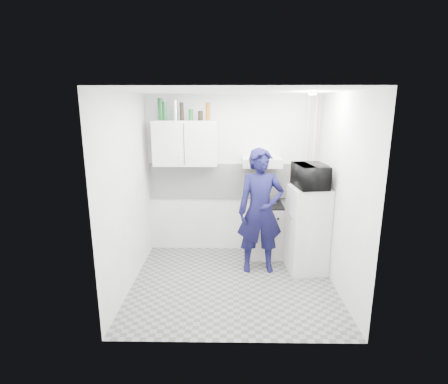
{
  "coord_description": "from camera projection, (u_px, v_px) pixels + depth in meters",
  "views": [
    {
      "loc": [
        -0.06,
        -4.44,
        2.43
      ],
      "look_at": [
        -0.13,
        0.3,
        1.25
      ],
      "focal_mm": 28.0,
      "sensor_mm": 36.0,
      "label": 1
    }
  ],
  "objects": [
    {
      "name": "microwave",
      "position": [
        311.0,
        176.0,
        4.96
      ],
      "size": [
        0.65,
        0.48,
        0.34
      ],
      "primitive_type": "imported",
      "rotation": [
        0.0,
        0.0,
        1.69
      ],
      "color": "black",
      "rests_on": "fridge"
    },
    {
      "name": "bottle_a",
      "position": [
        160.0,
        109.0,
        5.38
      ],
      "size": [
        0.08,
        0.08,
        0.34
      ],
      "primitive_type": "cylinder",
      "color": "#144C1E",
      "rests_on": "upper_cabinet"
    },
    {
      "name": "bottle_d",
      "position": [
        182.0,
        111.0,
        5.38
      ],
      "size": [
        0.06,
        0.06,
        0.27
      ],
      "primitive_type": "cylinder",
      "color": "black",
      "rests_on": "upper_cabinet"
    },
    {
      "name": "wall_back",
      "position": [
        233.0,
        175.0,
        5.79
      ],
      "size": [
        2.8,
        0.0,
        2.8
      ],
      "primitive_type": "plane",
      "rotation": [
        1.57,
        0.0,
        0.0
      ],
      "color": "white",
      "rests_on": "floor"
    },
    {
      "name": "bottle_b",
      "position": [
        165.0,
        111.0,
        5.38
      ],
      "size": [
        0.07,
        0.07,
        0.28
      ],
      "primitive_type": "cylinder",
      "color": "#144C1E",
      "rests_on": "upper_cabinet"
    },
    {
      "name": "bottle_c",
      "position": [
        175.0,
        111.0,
        5.38
      ],
      "size": [
        0.07,
        0.07,
        0.3
      ],
      "primitive_type": "cylinder",
      "color": "silver",
      "rests_on": "upper_cabinet"
    },
    {
      "name": "backsplash",
      "position": [
        233.0,
        181.0,
        5.8
      ],
      "size": [
        2.74,
        0.03,
        0.6
      ],
      "primitive_type": "cube",
      "color": "white",
      "rests_on": "wall_back"
    },
    {
      "name": "upper_cabinet",
      "position": [
        185.0,
        143.0,
        5.5
      ],
      "size": [
        1.0,
        0.35,
        0.7
      ],
      "primitive_type": "cube",
      "color": "white",
      "rests_on": "wall_back"
    },
    {
      "name": "bottle_e",
      "position": [
        208.0,
        111.0,
        5.38
      ],
      "size": [
        0.07,
        0.07,
        0.28
      ],
      "primitive_type": "cylinder",
      "color": "brown",
      "rests_on": "upper_cabinet"
    },
    {
      "name": "range_hood",
      "position": [
        262.0,
        162.0,
        5.48
      ],
      "size": [
        0.6,
        0.5,
        0.14
      ],
      "primitive_type": "cube",
      "color": "silver",
      "rests_on": "wall_back"
    },
    {
      "name": "stove_top",
      "position": [
        267.0,
        205.0,
        5.65
      ],
      "size": [
        0.51,
        0.51,
        0.03
      ],
      "primitive_type": "cube",
      "color": "black",
      "rests_on": "stove"
    },
    {
      "name": "wall_right",
      "position": [
        341.0,
        194.0,
        4.56
      ],
      "size": [
        0.0,
        2.6,
        2.6
      ],
      "primitive_type": "plane",
      "rotation": [
        1.57,
        0.0,
        -1.57
      ],
      "color": "white",
      "rests_on": "floor"
    },
    {
      "name": "person",
      "position": [
        260.0,
        211.0,
        5.1
      ],
      "size": [
        0.7,
        0.48,
        1.85
      ],
      "primitive_type": "imported",
      "rotation": [
        0.0,
        0.0,
        0.06
      ],
      "color": "#100F35",
      "rests_on": "floor"
    },
    {
      "name": "stove",
      "position": [
        266.0,
        231.0,
        5.75
      ],
      "size": [
        0.53,
        0.53,
        0.84
      ],
      "primitive_type": "cube",
      "color": "silver",
      "rests_on": "floor"
    },
    {
      "name": "saucepan",
      "position": [
        271.0,
        200.0,
        5.71
      ],
      "size": [
        0.17,
        0.17,
        0.09
      ],
      "primitive_type": "cylinder",
      "color": "silver",
      "rests_on": "stove_top"
    },
    {
      "name": "wall_left",
      "position": [
        127.0,
        193.0,
        4.6
      ],
      "size": [
        0.0,
        2.6,
        2.6
      ],
      "primitive_type": "plane",
      "rotation": [
        1.57,
        0.0,
        1.57
      ],
      "color": "white",
      "rests_on": "floor"
    },
    {
      "name": "pipe_a",
      "position": [
        312.0,
        176.0,
        5.69
      ],
      "size": [
        0.05,
        0.05,
        2.6
      ],
      "primitive_type": "cylinder",
      "color": "silver",
      "rests_on": "floor"
    },
    {
      "name": "pipe_b",
      "position": [
        305.0,
        176.0,
        5.7
      ],
      "size": [
        0.04,
        0.04,
        2.6
      ],
      "primitive_type": "cylinder",
      "color": "silver",
      "rests_on": "floor"
    },
    {
      "name": "fridge",
      "position": [
        307.0,
        230.0,
        5.15
      ],
      "size": [
        0.59,
        0.59,
        1.29
      ],
      "primitive_type": "cube",
      "rotation": [
        0.0,
        0.0,
        0.11
      ],
      "color": "white",
      "rests_on": "floor"
    },
    {
      "name": "canister_a",
      "position": [
        191.0,
        115.0,
        5.39
      ],
      "size": [
        0.07,
        0.07,
        0.17
      ],
      "primitive_type": "cylinder",
      "color": "#144C1E",
      "rests_on": "upper_cabinet"
    },
    {
      "name": "floor",
      "position": [
        233.0,
        284.0,
        4.89
      ],
      "size": [
        2.8,
        2.8,
        0.0
      ],
      "primitive_type": "plane",
      "color": "slate",
      "rests_on": "ground"
    },
    {
      "name": "ceiling_spot_fixture",
      "position": [
        312.0,
        94.0,
        4.45
      ],
      "size": [
        0.1,
        0.1,
        0.02
      ],
      "primitive_type": "cylinder",
      "color": "white",
      "rests_on": "ceiling"
    },
    {
      "name": "canister_b",
      "position": [
        200.0,
        116.0,
        5.39
      ],
      "size": [
        0.08,
        0.08,
        0.15
      ],
      "primitive_type": "cylinder",
      "color": "black",
      "rests_on": "upper_cabinet"
    },
    {
      "name": "ceiling",
      "position": [
        234.0,
        91.0,
        4.26
      ],
      "size": [
        2.8,
        2.8,
        0.0
      ],
      "primitive_type": "plane",
      "color": "white",
      "rests_on": "wall_back"
    }
  ]
}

